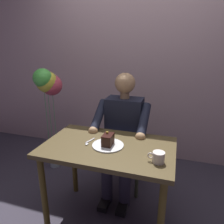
{
  "coord_description": "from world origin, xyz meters",
  "views": [
    {
      "loc": [
        -0.48,
        1.43,
        1.51
      ],
      "look_at": [
        0.0,
        -0.1,
        0.99
      ],
      "focal_mm": 33.62,
      "sensor_mm": 36.0,
      "label": 1
    }
  ],
  "objects_px": {
    "seated_person": "(122,134)",
    "cake_slice": "(108,140)",
    "chair": "(126,140)",
    "dining_table": "(108,156)",
    "coffee_cup": "(158,157)",
    "dessert_spoon": "(88,142)",
    "balloon_display": "(48,88)"
  },
  "relations": [
    {
      "from": "seated_person",
      "to": "dessert_spoon",
      "type": "xyz_separation_m",
      "value": [
        0.17,
        0.45,
        0.09
      ]
    },
    {
      "from": "cake_slice",
      "to": "balloon_display",
      "type": "height_order",
      "value": "balloon_display"
    },
    {
      "from": "cake_slice",
      "to": "coffee_cup",
      "type": "bearing_deg",
      "value": 162.33
    },
    {
      "from": "dining_table",
      "to": "seated_person",
      "type": "distance_m",
      "value": 0.44
    },
    {
      "from": "chair",
      "to": "cake_slice",
      "type": "distance_m",
      "value": 0.68
    },
    {
      "from": "coffee_cup",
      "to": "chair",
      "type": "bearing_deg",
      "value": -61.61
    },
    {
      "from": "coffee_cup",
      "to": "seated_person",
      "type": "bearing_deg",
      "value": -54.89
    },
    {
      "from": "cake_slice",
      "to": "coffee_cup",
      "type": "height_order",
      "value": "cake_slice"
    },
    {
      "from": "balloon_display",
      "to": "chair",
      "type": "bearing_deg",
      "value": 176.64
    },
    {
      "from": "cake_slice",
      "to": "dessert_spoon",
      "type": "height_order",
      "value": "cake_slice"
    },
    {
      "from": "seated_person",
      "to": "dessert_spoon",
      "type": "bearing_deg",
      "value": 69.2
    },
    {
      "from": "dining_table",
      "to": "balloon_display",
      "type": "bearing_deg",
      "value": -34.55
    },
    {
      "from": "chair",
      "to": "seated_person",
      "type": "height_order",
      "value": "seated_person"
    },
    {
      "from": "cake_slice",
      "to": "balloon_display",
      "type": "xyz_separation_m",
      "value": [
        0.97,
        -0.68,
        0.23
      ]
    },
    {
      "from": "dining_table",
      "to": "cake_slice",
      "type": "distance_m",
      "value": 0.15
    },
    {
      "from": "coffee_cup",
      "to": "dessert_spoon",
      "type": "bearing_deg",
      "value": -12.75
    },
    {
      "from": "balloon_display",
      "to": "coffee_cup",
      "type": "bearing_deg",
      "value": 149.67
    },
    {
      "from": "chair",
      "to": "coffee_cup",
      "type": "bearing_deg",
      "value": 118.39
    },
    {
      "from": "dining_table",
      "to": "chair",
      "type": "distance_m",
      "value": 0.63
    },
    {
      "from": "dining_table",
      "to": "balloon_display",
      "type": "relative_size",
      "value": 0.83
    },
    {
      "from": "coffee_cup",
      "to": "balloon_display",
      "type": "xyz_separation_m",
      "value": [
        1.38,
        -0.81,
        0.24
      ]
    },
    {
      "from": "chair",
      "to": "cake_slice",
      "type": "relative_size",
      "value": 7.69
    },
    {
      "from": "seated_person",
      "to": "chair",
      "type": "bearing_deg",
      "value": -90.0
    },
    {
      "from": "dining_table",
      "to": "cake_slice",
      "type": "xyz_separation_m",
      "value": [
        0.0,
        0.01,
        0.15
      ]
    },
    {
      "from": "seated_person",
      "to": "cake_slice",
      "type": "xyz_separation_m",
      "value": [
        0.0,
        0.45,
        0.14
      ]
    },
    {
      "from": "dining_table",
      "to": "seated_person",
      "type": "height_order",
      "value": "seated_person"
    },
    {
      "from": "coffee_cup",
      "to": "dessert_spoon",
      "type": "distance_m",
      "value": 0.59
    },
    {
      "from": "dessert_spoon",
      "to": "coffee_cup",
      "type": "bearing_deg",
      "value": 167.25
    },
    {
      "from": "dining_table",
      "to": "seated_person",
      "type": "bearing_deg",
      "value": -90.0
    },
    {
      "from": "dessert_spoon",
      "to": "seated_person",
      "type": "bearing_deg",
      "value": -110.8
    },
    {
      "from": "cake_slice",
      "to": "dining_table",
      "type": "bearing_deg",
      "value": -93.16
    },
    {
      "from": "dessert_spoon",
      "to": "balloon_display",
      "type": "bearing_deg",
      "value": -40.08
    }
  ]
}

